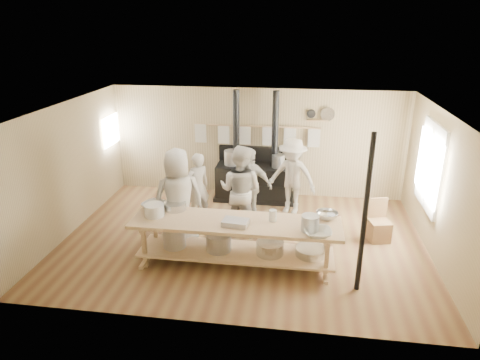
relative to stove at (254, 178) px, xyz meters
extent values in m
plane|color=brown|center=(0.01, -2.12, -0.52)|extent=(7.00, 7.00, 0.00)
plane|color=tan|center=(0.01, 0.38, 0.78)|extent=(7.00, 0.00, 7.00)
plane|color=tan|center=(0.01, -4.62, 0.78)|extent=(7.00, 0.00, 7.00)
plane|color=tan|center=(-3.49, -2.12, 0.78)|extent=(0.00, 5.00, 5.00)
plane|color=tan|center=(3.51, -2.12, 0.78)|extent=(0.00, 5.00, 5.00)
plane|color=beige|center=(0.01, -2.12, 2.08)|extent=(7.00, 7.00, 0.00)
cube|color=beige|center=(3.48, -1.52, 0.98)|extent=(0.06, 1.35, 1.65)
plane|color=white|center=(3.44, -1.52, 0.98)|extent=(0.00, 1.50, 1.50)
cube|color=beige|center=(3.43, -1.52, 0.98)|extent=(0.02, 0.03, 1.50)
plane|color=white|center=(-3.44, -0.12, 1.08)|extent=(0.00, 0.90, 0.90)
cube|color=black|center=(0.01, -0.02, -0.10)|extent=(1.80, 0.70, 0.85)
cube|color=black|center=(0.01, -0.02, -0.47)|extent=(1.90, 0.75, 0.10)
cube|color=black|center=(0.01, 0.28, 0.53)|extent=(1.80, 0.12, 0.35)
cylinder|color=black|center=(-0.44, 0.03, 1.20)|extent=(0.15, 0.15, 1.75)
cylinder|color=black|center=(0.46, 0.03, 1.20)|extent=(0.15, 0.15, 1.75)
cylinder|color=#B2B2B7|center=(-0.54, -0.02, 0.50)|extent=(0.36, 0.36, 0.34)
cylinder|color=gray|center=(0.56, -0.07, 0.48)|extent=(0.30, 0.30, 0.30)
cylinder|color=tan|center=(0.01, 0.28, 1.20)|extent=(3.00, 0.04, 0.04)
cube|color=beige|center=(-1.34, 0.28, 0.98)|extent=(0.28, 0.01, 0.46)
cube|color=beige|center=(-0.80, 0.28, 0.98)|extent=(0.28, 0.01, 0.46)
cube|color=beige|center=(-0.26, 0.28, 0.98)|extent=(0.28, 0.01, 0.46)
cube|color=beige|center=(0.28, 0.28, 0.98)|extent=(0.28, 0.01, 0.46)
cube|color=beige|center=(0.82, 0.28, 0.98)|extent=(0.28, 0.01, 0.46)
cube|color=beige|center=(1.36, 0.28, 0.98)|extent=(0.28, 0.01, 0.46)
cube|color=tan|center=(1.41, 0.30, 1.38)|extent=(0.50, 0.14, 0.03)
cylinder|color=black|center=(1.26, 0.32, 1.53)|extent=(0.20, 0.04, 0.20)
cylinder|color=silver|center=(1.63, 0.32, 1.53)|extent=(0.32, 0.03, 0.32)
cube|color=tan|center=(0.01, -3.02, 0.30)|extent=(3.60, 0.90, 0.06)
cube|color=tan|center=(0.01, -3.02, -0.27)|extent=(3.40, 0.80, 0.04)
cube|color=tan|center=(0.01, -3.02, -0.32)|extent=(3.30, 0.06, 0.06)
cube|color=tan|center=(-1.54, -3.32, -0.10)|extent=(0.07, 0.07, 0.85)
cube|color=tan|center=(-1.54, -2.72, -0.10)|extent=(0.07, 0.07, 0.85)
cube|color=tan|center=(1.56, -3.32, -0.10)|extent=(0.07, 0.07, 0.85)
cube|color=tan|center=(1.56, -2.72, -0.10)|extent=(0.07, 0.07, 0.85)
cylinder|color=#B2B2B7|center=(-1.09, -3.02, -0.06)|extent=(0.40, 0.40, 0.38)
cylinder|color=gray|center=(-0.29, -3.02, -0.10)|extent=(0.44, 0.44, 0.30)
cylinder|color=silver|center=(0.61, -3.02, -0.14)|extent=(0.48, 0.48, 0.22)
cylinder|color=silver|center=(1.31, -3.02, -0.18)|extent=(0.52, 0.52, 0.14)
cylinder|color=black|center=(2.06, -3.47, 0.78)|extent=(0.08, 0.08, 2.60)
imported|color=#B4AB9F|center=(-1.07, -1.31, 0.23)|extent=(0.64, 0.63, 1.50)
imported|color=#B4AB9F|center=(-0.08, -1.78, 0.40)|extent=(1.04, 0.90, 1.84)
imported|color=#B4AB9F|center=(-1.15, -2.47, 0.44)|extent=(1.11, 0.94, 1.92)
imported|color=#B4AB9F|center=(0.04, -1.14, 0.27)|extent=(0.98, 0.55, 1.58)
imported|color=#B4AB9F|center=(0.90, -0.66, 0.33)|extent=(1.24, 0.94, 1.71)
cube|color=brown|center=(2.64, -1.73, -0.31)|extent=(0.46, 0.46, 0.41)
cube|color=brown|center=(2.60, -1.56, 0.07)|extent=(0.38, 0.12, 0.46)
imported|color=silver|center=(-1.54, -2.69, 0.38)|extent=(0.55, 0.55, 0.10)
imported|color=silver|center=(-1.54, -2.69, 0.37)|extent=(0.39, 0.39, 0.09)
imported|color=silver|center=(1.38, -3.35, 0.38)|extent=(0.48, 0.48, 0.11)
imported|color=silver|center=(1.56, -2.69, 0.39)|extent=(0.54, 0.54, 0.12)
cube|color=#B2B2B7|center=(0.03, -3.17, 0.38)|extent=(0.46, 0.33, 0.09)
cylinder|color=silver|center=(-1.15, -2.69, 0.39)|extent=(0.47, 0.47, 0.13)
cylinder|color=gray|center=(1.26, -3.18, 0.46)|extent=(0.32, 0.32, 0.27)
cylinder|color=silver|center=(-1.43, -3.01, 0.44)|extent=(0.38, 0.38, 0.22)
cylinder|color=silver|center=(0.63, -2.91, 0.43)|extent=(0.13, 0.13, 0.20)
camera|label=1|loc=(1.02, -9.52, 3.57)|focal=32.00mm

